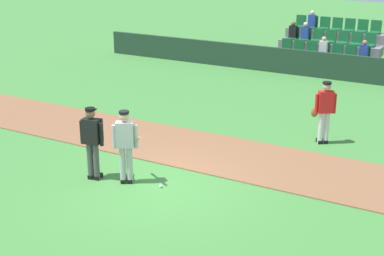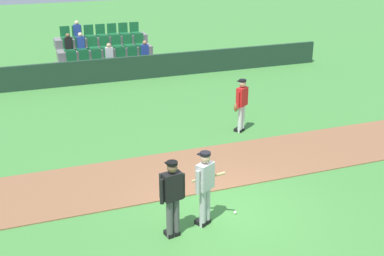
{
  "view_description": "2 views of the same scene",
  "coord_description": "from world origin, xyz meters",
  "px_view_note": "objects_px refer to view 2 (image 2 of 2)",
  "views": [
    {
      "loc": [
        6.55,
        -9.96,
        5.5
      ],
      "look_at": [
        0.11,
        1.49,
        0.95
      ],
      "focal_mm": 52.58,
      "sensor_mm": 36.0,
      "label": 1
    },
    {
      "loc": [
        -4.27,
        -9.2,
        6.06
      ],
      "look_at": [
        0.1,
        2.49,
        1.19
      ],
      "focal_mm": 46.89,
      "sensor_mm": 36.0,
      "label": 2
    }
  ],
  "objects_px": {
    "runner_red_jersey": "(241,104)",
    "umpire_home_plate": "(172,195)",
    "baseball": "(235,212)",
    "batter_grey_jersey": "(205,186)"
  },
  "relations": [
    {
      "from": "umpire_home_plate",
      "to": "runner_red_jersey",
      "type": "relative_size",
      "value": 1.0
    },
    {
      "from": "runner_red_jersey",
      "to": "baseball",
      "type": "height_order",
      "value": "runner_red_jersey"
    },
    {
      "from": "baseball",
      "to": "batter_grey_jersey",
      "type": "bearing_deg",
      "value": -168.88
    },
    {
      "from": "batter_grey_jersey",
      "to": "runner_red_jersey",
      "type": "distance_m",
      "value": 5.74
    },
    {
      "from": "runner_red_jersey",
      "to": "umpire_home_plate",
      "type": "bearing_deg",
      "value": -128.79
    },
    {
      "from": "runner_red_jersey",
      "to": "baseball",
      "type": "bearing_deg",
      "value": -117.01
    },
    {
      "from": "runner_red_jersey",
      "to": "baseball",
      "type": "distance_m",
      "value": 5.27
    },
    {
      "from": "umpire_home_plate",
      "to": "runner_red_jersey",
      "type": "bearing_deg",
      "value": 51.21
    },
    {
      "from": "batter_grey_jersey",
      "to": "umpire_home_plate",
      "type": "distance_m",
      "value": 0.83
    },
    {
      "from": "batter_grey_jersey",
      "to": "runner_red_jersey",
      "type": "xyz_separation_m",
      "value": [
        3.18,
        4.78,
        -0.01
      ]
    }
  ]
}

